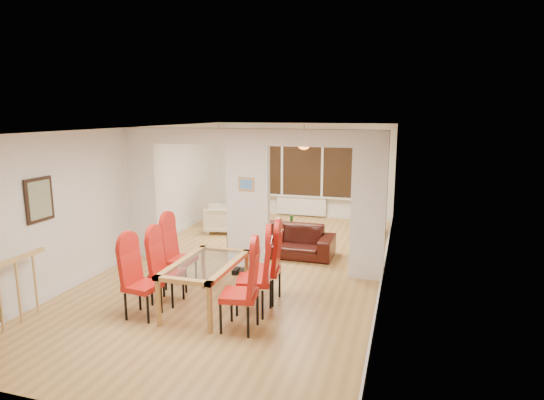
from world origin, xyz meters
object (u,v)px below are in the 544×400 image
at_px(bowl, 278,225).
at_px(armchair, 220,219).
at_px(dining_chair_ra, 239,289).
at_px(television, 369,223).
at_px(dining_chair_lc, 180,255).
at_px(dining_chair_rb, 254,274).
at_px(sofa, 282,240).
at_px(person, 235,194).
at_px(dining_chair_la, 142,281).
at_px(dining_chair_lb, 167,269).
at_px(dining_chair_rc, 264,265).
at_px(dining_table, 206,285).
at_px(bottle, 292,221).
at_px(coffee_table, 284,231).

bearing_deg(bowl, armchair, -173.29).
bearing_deg(dining_chair_ra, television, 67.41).
relative_size(dining_chair_lc, dining_chair_ra, 0.97).
bearing_deg(dining_chair_rb, sofa, 83.50).
distance_m(dining_chair_lc, dining_chair_ra, 1.86).
bearing_deg(dining_chair_lc, person, 99.65).
relative_size(dining_chair_la, television, 1.10).
distance_m(dining_chair_la, armchair, 4.74).
height_order(dining_chair_lb, dining_chair_rc, dining_chair_rc).
relative_size(dining_chair_lb, dining_chair_ra, 0.92).
bearing_deg(dining_chair_ra, dining_chair_la, 171.49).
distance_m(dining_chair_la, dining_chair_lc, 1.16).
distance_m(sofa, person, 2.46).
bearing_deg(dining_table, television, 68.02).
distance_m(dining_table, bottle, 4.32).
bearing_deg(television, bowl, 114.54).
height_order(dining_table, dining_chair_lc, dining_chair_lc).
distance_m(sofa, armchair, 2.31).
xyz_separation_m(television, bowl, (-2.08, -0.58, -0.05)).
bearing_deg(dining_chair_rb, bowl, 87.52).
distance_m(dining_chair_ra, coffee_table, 4.87).
xyz_separation_m(dining_chair_lc, bottle, (0.97, 3.69, -0.20)).
height_order(dining_table, dining_chair_rc, dining_chair_rc).
bearing_deg(dining_chair_lc, dining_chair_lb, -79.21).
height_order(dining_table, television, dining_table).
xyz_separation_m(dining_chair_ra, armchair, (-2.26, 4.64, -0.25)).
height_order(dining_table, bottle, dining_table).
xyz_separation_m(dining_chair_la, dining_chair_ra, (1.46, 0.02, 0.04)).
bearing_deg(dining_chair_lb, dining_chair_rc, 18.51).
bearing_deg(dining_chair_lb, dining_table, -2.52).
bearing_deg(person, dining_chair_la, 10.48).
bearing_deg(bottle, dining_chair_lb, -101.43).
bearing_deg(dining_chair_lb, bottle, 77.32).
bearing_deg(person, bottle, 85.22).
height_order(armchair, bottle, armchair).
bearing_deg(sofa, armchair, 146.29).
distance_m(dining_chair_rb, person, 4.94).
bearing_deg(dining_chair_rb, dining_chair_lb, 168.34).
relative_size(dining_chair_ra, sofa, 0.55).
distance_m(dining_chair_la, sofa, 3.57).
xyz_separation_m(dining_table, dining_chair_rb, (0.73, 0.06, 0.23)).
bearing_deg(bottle, dining_chair_ra, -84.01).
height_order(armchair, bowl, armchair).
bearing_deg(person, armchair, -25.92).
relative_size(bottle, bowl, 1.45).
xyz_separation_m(sofa, bottle, (-0.17, 1.46, 0.05)).
bearing_deg(dining_chair_ra, coffee_table, 88.59).
bearing_deg(television, armchair, 110.97).
height_order(dining_chair_ra, bottle, dining_chair_ra).
bearing_deg(dining_chair_lc, dining_chair_rc, -2.48).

